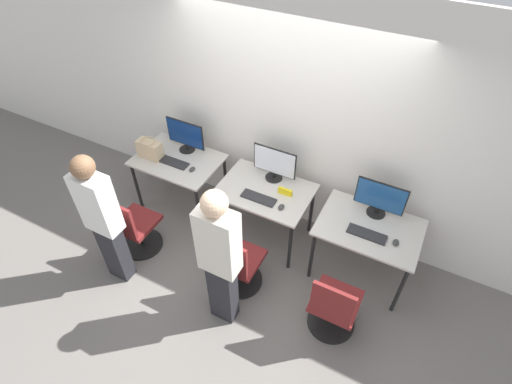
% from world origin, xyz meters
% --- Properties ---
extents(ground_plane, '(20.00, 20.00, 0.00)m').
position_xyz_m(ground_plane, '(0.00, 0.00, 0.00)').
color(ground_plane, slate).
extents(wall_back, '(12.00, 0.05, 2.80)m').
position_xyz_m(wall_back, '(0.00, 0.85, 1.40)').
color(wall_back, silver).
rests_on(wall_back, ground_plane).
extents(desk_left, '(1.03, 0.73, 0.75)m').
position_xyz_m(desk_left, '(-1.19, 0.36, 0.67)').
color(desk_left, '#BCB7AD').
rests_on(desk_left, ground_plane).
extents(monitor_left, '(0.51, 0.20, 0.41)m').
position_xyz_m(monitor_left, '(-1.19, 0.58, 0.97)').
color(monitor_left, black).
rests_on(monitor_left, desk_left).
extents(keyboard_left, '(0.39, 0.13, 0.02)m').
position_xyz_m(keyboard_left, '(-1.19, 0.28, 0.76)').
color(keyboard_left, '#262628').
rests_on(keyboard_left, desk_left).
extents(mouse_left, '(0.06, 0.09, 0.03)m').
position_xyz_m(mouse_left, '(-0.91, 0.27, 0.77)').
color(mouse_left, '#333333').
rests_on(mouse_left, desk_left).
extents(office_chair_left, '(0.48, 0.48, 0.87)m').
position_xyz_m(office_chair_left, '(-1.23, -0.52, 0.35)').
color(office_chair_left, black).
rests_on(office_chair_left, ground_plane).
extents(person_left, '(0.36, 0.22, 1.67)m').
position_xyz_m(person_left, '(-1.17, -0.89, 0.91)').
color(person_left, '#232328').
rests_on(person_left, ground_plane).
extents(desk_center, '(1.03, 0.73, 0.75)m').
position_xyz_m(desk_center, '(0.00, 0.36, 0.67)').
color(desk_center, '#BCB7AD').
rests_on(desk_center, ground_plane).
extents(monitor_center, '(0.51, 0.20, 0.41)m').
position_xyz_m(monitor_center, '(0.00, 0.59, 0.97)').
color(monitor_center, black).
rests_on(monitor_center, desk_center).
extents(keyboard_center, '(0.39, 0.13, 0.02)m').
position_xyz_m(keyboard_center, '(0.00, 0.21, 0.76)').
color(keyboard_center, '#262628').
rests_on(keyboard_center, desk_center).
extents(mouse_center, '(0.06, 0.09, 0.03)m').
position_xyz_m(mouse_center, '(0.28, 0.19, 0.77)').
color(mouse_center, '#333333').
rests_on(mouse_center, desk_center).
extents(office_chair_center, '(0.48, 0.48, 0.87)m').
position_xyz_m(office_chair_center, '(0.08, -0.42, 0.35)').
color(office_chair_center, black).
rests_on(office_chair_center, ground_plane).
extents(person_center, '(0.36, 0.23, 1.73)m').
position_xyz_m(person_center, '(0.12, -0.79, 0.95)').
color(person_center, '#232328').
rests_on(person_center, ground_plane).
extents(desk_right, '(1.03, 0.73, 0.75)m').
position_xyz_m(desk_right, '(1.19, 0.36, 0.67)').
color(desk_right, '#BCB7AD').
rests_on(desk_right, ground_plane).
extents(monitor_right, '(0.51, 0.20, 0.41)m').
position_xyz_m(monitor_right, '(1.19, 0.58, 0.97)').
color(monitor_right, black).
rests_on(monitor_right, desk_right).
extents(keyboard_right, '(0.39, 0.13, 0.02)m').
position_xyz_m(keyboard_right, '(1.19, 0.25, 0.76)').
color(keyboard_right, '#262628').
rests_on(keyboard_right, desk_right).
extents(mouse_right, '(0.06, 0.09, 0.03)m').
position_xyz_m(mouse_right, '(1.47, 0.26, 0.77)').
color(mouse_right, '#333333').
rests_on(mouse_right, desk_right).
extents(office_chair_right, '(0.48, 0.48, 0.87)m').
position_xyz_m(office_chair_right, '(1.14, -0.44, 0.35)').
color(office_chair_right, black).
rests_on(office_chair_right, ground_plane).
extents(handbag, '(0.30, 0.18, 0.25)m').
position_xyz_m(handbag, '(-1.50, 0.26, 0.87)').
color(handbag, tan).
rests_on(handbag, desk_left).
extents(placard_center, '(0.16, 0.03, 0.08)m').
position_xyz_m(placard_center, '(0.23, 0.40, 0.79)').
color(placard_center, yellow).
rests_on(placard_center, desk_center).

